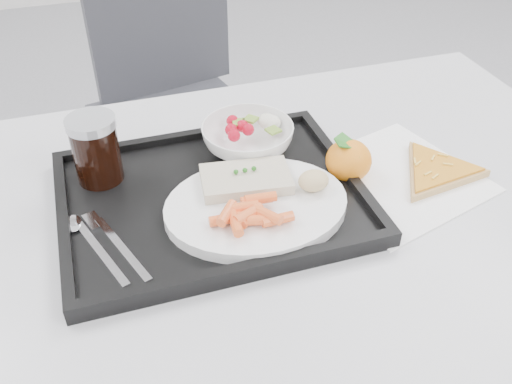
{
  "coord_description": "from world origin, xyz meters",
  "views": [
    {
      "loc": [
        -0.22,
        -0.32,
        1.3
      ],
      "look_at": [
        -0.01,
        0.32,
        0.77
      ],
      "focal_mm": 40.0,
      "sensor_mm": 36.0,
      "label": 1
    }
  ],
  "objects_px": {
    "dinner_plate": "(256,206)",
    "salad_bowl": "(248,138)",
    "cola_glass": "(96,148)",
    "tangerine": "(349,160)",
    "tray": "(212,199)",
    "chair": "(172,84)",
    "table": "(267,243)",
    "pizza_slice": "(437,171)"
  },
  "relations": [
    {
      "from": "dinner_plate",
      "to": "cola_glass",
      "type": "bearing_deg",
      "value": 143.86
    },
    {
      "from": "cola_glass",
      "to": "salad_bowl",
      "type": "bearing_deg",
      "value": 1.18
    },
    {
      "from": "chair",
      "to": "pizza_slice",
      "type": "relative_size",
      "value": 3.56
    },
    {
      "from": "chair",
      "to": "salad_bowl",
      "type": "distance_m",
      "value": 0.76
    },
    {
      "from": "cola_glass",
      "to": "table",
      "type": "bearing_deg",
      "value": -31.09
    },
    {
      "from": "tray",
      "to": "salad_bowl",
      "type": "distance_m",
      "value": 0.14
    },
    {
      "from": "tangerine",
      "to": "tray",
      "type": "bearing_deg",
      "value": 178.82
    },
    {
      "from": "table",
      "to": "pizza_slice",
      "type": "distance_m",
      "value": 0.3
    },
    {
      "from": "tangerine",
      "to": "cola_glass",
      "type": "bearing_deg",
      "value": 165.02
    },
    {
      "from": "dinner_plate",
      "to": "salad_bowl",
      "type": "height_order",
      "value": "salad_bowl"
    },
    {
      "from": "tray",
      "to": "salad_bowl",
      "type": "xyz_separation_m",
      "value": [
        0.09,
        0.1,
        0.03
      ]
    },
    {
      "from": "tray",
      "to": "cola_glass",
      "type": "height_order",
      "value": "cola_glass"
    },
    {
      "from": "chair",
      "to": "table",
      "type": "bearing_deg",
      "value": -90.28
    },
    {
      "from": "chair",
      "to": "tangerine",
      "type": "relative_size",
      "value": 11.3
    },
    {
      "from": "chair",
      "to": "salad_bowl",
      "type": "relative_size",
      "value": 6.11
    },
    {
      "from": "chair",
      "to": "tangerine",
      "type": "bearing_deg",
      "value": -80.04
    },
    {
      "from": "dinner_plate",
      "to": "pizza_slice",
      "type": "relative_size",
      "value": 1.03
    },
    {
      "from": "table",
      "to": "cola_glass",
      "type": "xyz_separation_m",
      "value": [
        -0.23,
        0.14,
        0.14
      ]
    },
    {
      "from": "table",
      "to": "salad_bowl",
      "type": "bearing_deg",
      "value": 84.66
    },
    {
      "from": "pizza_slice",
      "to": "chair",
      "type": "bearing_deg",
      "value": 108.39
    },
    {
      "from": "cola_glass",
      "to": "tangerine",
      "type": "xyz_separation_m",
      "value": [
        0.38,
        -0.1,
        -0.04
      ]
    },
    {
      "from": "chair",
      "to": "cola_glass",
      "type": "bearing_deg",
      "value": -108.01
    },
    {
      "from": "tray",
      "to": "dinner_plate",
      "type": "distance_m",
      "value": 0.08
    },
    {
      "from": "tangerine",
      "to": "dinner_plate",
      "type": "bearing_deg",
      "value": -163.39
    },
    {
      "from": "chair",
      "to": "tray",
      "type": "bearing_deg",
      "value": -95.55
    },
    {
      "from": "pizza_slice",
      "to": "dinner_plate",
      "type": "bearing_deg",
      "value": -177.77
    },
    {
      "from": "salad_bowl",
      "to": "cola_glass",
      "type": "distance_m",
      "value": 0.24
    },
    {
      "from": "chair",
      "to": "dinner_plate",
      "type": "height_order",
      "value": "chair"
    },
    {
      "from": "table",
      "to": "salad_bowl",
      "type": "xyz_separation_m",
      "value": [
        0.01,
        0.14,
        0.11
      ]
    },
    {
      "from": "dinner_plate",
      "to": "cola_glass",
      "type": "height_order",
      "value": "cola_glass"
    },
    {
      "from": "table",
      "to": "chair",
      "type": "distance_m",
      "value": 0.87
    },
    {
      "from": "chair",
      "to": "salad_bowl",
      "type": "bearing_deg",
      "value": -89.26
    },
    {
      "from": "tray",
      "to": "dinner_plate",
      "type": "height_order",
      "value": "dinner_plate"
    },
    {
      "from": "dinner_plate",
      "to": "cola_glass",
      "type": "distance_m",
      "value": 0.26
    },
    {
      "from": "chair",
      "to": "tangerine",
      "type": "height_order",
      "value": "chair"
    },
    {
      "from": "table",
      "to": "pizza_slice",
      "type": "height_order",
      "value": "pizza_slice"
    },
    {
      "from": "pizza_slice",
      "to": "table",
      "type": "bearing_deg",
      "value": 179.77
    },
    {
      "from": "salad_bowl",
      "to": "tangerine",
      "type": "distance_m",
      "value": 0.17
    },
    {
      "from": "salad_bowl",
      "to": "tangerine",
      "type": "xyz_separation_m",
      "value": [
        0.13,
        -0.11,
        -0.0
      ]
    },
    {
      "from": "chair",
      "to": "dinner_plate",
      "type": "relative_size",
      "value": 3.44
    },
    {
      "from": "table",
      "to": "tray",
      "type": "xyz_separation_m",
      "value": [
        -0.08,
        0.04,
        0.08
      ]
    },
    {
      "from": "tray",
      "to": "tangerine",
      "type": "distance_m",
      "value": 0.22
    }
  ]
}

